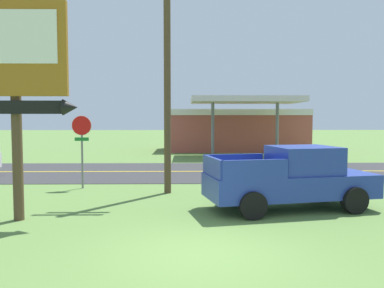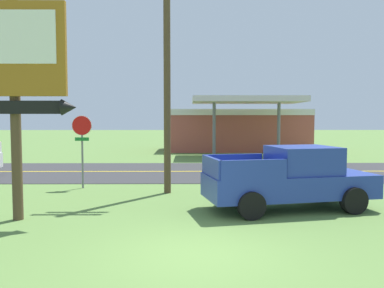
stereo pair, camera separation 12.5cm
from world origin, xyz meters
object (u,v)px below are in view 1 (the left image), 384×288
gas_station (235,129)px  pickup_blue_parked_on_lawn (292,178)px  utility_pole (167,52)px  stop_sign (82,138)px  motel_sign (15,68)px

gas_station → pickup_blue_parked_on_lawn: bearing=-92.8°
utility_pole → gas_station: 21.10m
stop_sign → pickup_blue_parked_on_lawn: (7.50, -3.85, -1.06)m
pickup_blue_parked_on_lawn → stop_sign: bearing=152.8°
motel_sign → gas_station: 26.06m
utility_pole → gas_station: (5.10, 20.20, -3.37)m
gas_station → pickup_blue_parked_on_lawn: 23.03m
utility_pole → pickup_blue_parked_on_lawn: 6.53m
motel_sign → pickup_blue_parked_on_lawn: motel_sign is taller
motel_sign → pickup_blue_parked_on_lawn: bearing=9.8°
utility_pole → pickup_blue_parked_on_lawn: size_ratio=1.81×
pickup_blue_parked_on_lawn → motel_sign: bearing=-170.2°
utility_pole → pickup_blue_parked_on_lawn: bearing=-34.8°
motel_sign → pickup_blue_parked_on_lawn: (7.92, 1.37, -3.22)m
motel_sign → gas_station: size_ratio=0.52×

